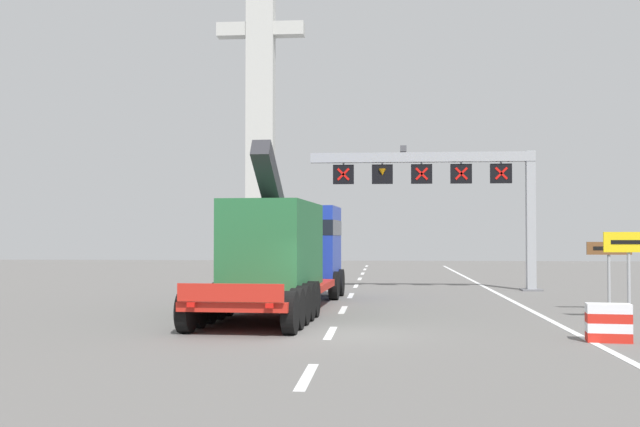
# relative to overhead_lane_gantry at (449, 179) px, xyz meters

# --- Properties ---
(ground) EXTENTS (112.00, 112.00, 0.00)m
(ground) POSITION_rel_overhead_lane_gantry_xyz_m (-4.33, -15.80, -5.06)
(ground) COLOR slate
(lane_markings) EXTENTS (0.20, 51.33, 0.01)m
(lane_markings) POSITION_rel_overhead_lane_gantry_xyz_m (-4.34, 2.57, -5.06)
(lane_markings) COLOR silver
(lane_markings) RESTS_ON ground
(edge_line_right) EXTENTS (0.20, 63.00, 0.01)m
(edge_line_right) POSITION_rel_overhead_lane_gantry_xyz_m (1.87, -3.80, -5.06)
(edge_line_right) COLOR silver
(edge_line_right) RESTS_ON ground
(overhead_lane_gantry) EXTENTS (10.42, 0.90, 6.60)m
(overhead_lane_gantry) POSITION_rel_overhead_lane_gantry_xyz_m (0.00, 0.00, 0.00)
(overhead_lane_gantry) COLOR #9EA0A5
(overhead_lane_gantry) RESTS_ON ground
(heavy_haul_truck_red) EXTENTS (3.61, 14.16, 5.30)m
(heavy_haul_truck_red) POSITION_rel_overhead_lane_gantry_xyz_m (-6.33, -8.67, -3.08)
(heavy_haul_truck_red) COLOR red
(heavy_haul_truck_red) RESTS_ON ground
(exit_sign_yellow) EXTENTS (1.47, 0.15, 2.60)m
(exit_sign_yellow) POSITION_rel_overhead_lane_gantry_xyz_m (4.20, -12.09, -3.09)
(exit_sign_yellow) COLOR #9EA0A5
(exit_sign_yellow) RESTS_ON ground
(tourist_info_sign_brown) EXTENTS (1.45, 0.15, 2.28)m
(tourist_info_sign_brown) POSITION_rel_overhead_lane_gantry_xyz_m (4.42, -9.31, -3.34)
(tourist_info_sign_brown) COLOR #9EA0A5
(tourist_info_sign_brown) RESTS_ON ground
(crash_barrier_striped) EXTENTS (1.05, 0.61, 0.90)m
(crash_barrier_striped) POSITION_rel_overhead_lane_gantry_xyz_m (2.26, -16.80, -4.61)
(crash_barrier_striped) COLOR red
(crash_barrier_striped) RESTS_ON ground
(bridge_pylon_distant) EXTENTS (9.00, 2.00, 38.13)m
(bridge_pylon_distant) POSITION_rel_overhead_lane_gantry_xyz_m (-15.55, 42.64, 14.39)
(bridge_pylon_distant) COLOR #B7B7B2
(bridge_pylon_distant) RESTS_ON ground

